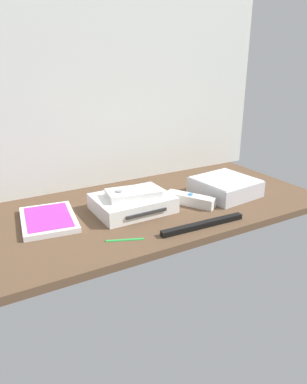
# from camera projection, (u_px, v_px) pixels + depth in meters

# --- Properties ---
(ground_plane) EXTENTS (1.00, 0.48, 0.02)m
(ground_plane) POSITION_uv_depth(u_px,v_px,m) (154.00, 208.00, 1.07)
(ground_plane) COLOR brown
(ground_plane) RESTS_ON ground
(back_wall) EXTENTS (1.10, 0.01, 0.64)m
(back_wall) POSITION_uv_depth(u_px,v_px,m) (115.00, 86.00, 1.15)
(back_wall) COLOR silver
(back_wall) RESTS_ON ground
(game_console) EXTENTS (0.21, 0.17, 0.04)m
(game_console) POSITION_uv_depth(u_px,v_px,m) (133.00, 203.00, 1.02)
(game_console) COLOR white
(game_console) RESTS_ON ground_plane
(mini_computer) EXTENTS (0.19, 0.19, 0.05)m
(mini_computer) POSITION_uv_depth(u_px,v_px,m) (225.00, 187.00, 1.13)
(mini_computer) COLOR silver
(mini_computer) RESTS_ON ground_plane
(game_case) EXTENTS (0.16, 0.21, 0.02)m
(game_case) POSITION_uv_depth(u_px,v_px,m) (48.00, 219.00, 0.95)
(game_case) COLOR white
(game_case) RESTS_ON ground_plane
(remote_wand) EXTENTS (0.10, 0.15, 0.03)m
(remote_wand) POSITION_uv_depth(u_px,v_px,m) (190.00, 200.00, 1.06)
(remote_wand) COLOR white
(remote_wand) RESTS_ON ground_plane
(remote_classic_pad) EXTENTS (0.15, 0.10, 0.02)m
(remote_classic_pad) POSITION_uv_depth(u_px,v_px,m) (133.00, 193.00, 1.00)
(remote_classic_pad) COLOR white
(remote_classic_pad) RESTS_ON game_console
(sensor_bar) EXTENTS (0.24, 0.03, 0.01)m
(sensor_bar) POSITION_uv_depth(u_px,v_px,m) (203.00, 225.00, 0.92)
(sensor_bar) COLOR black
(sensor_bar) RESTS_ON ground_plane
(stylus_pen) EXTENTS (0.09, 0.04, 0.01)m
(stylus_pen) POSITION_uv_depth(u_px,v_px,m) (125.00, 239.00, 0.86)
(stylus_pen) COLOR green
(stylus_pen) RESTS_ON ground_plane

